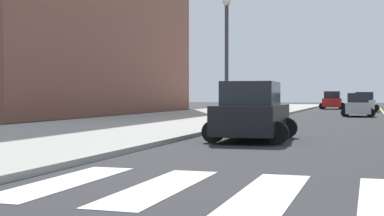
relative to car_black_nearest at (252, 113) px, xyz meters
name	(u,v)px	position (x,y,z in m)	size (l,w,h in m)	color
sidewalk_kerb_west	(128,125)	(-7.24, 6.14, -0.85)	(10.00, 120.00, 0.15)	#9E9B93
car_black_nearest	(252,113)	(0.00, 0.00, 0.00)	(2.82, 4.45, 1.97)	black
car_silver_second	(358,106)	(2.98, 23.01, -0.14)	(2.40, 3.77, 1.66)	#B7B7BC
car_red_third	(332,101)	(-0.04, 43.87, -0.02)	(2.73, 4.33, 1.92)	red
car_white_sixth	(365,102)	(3.38, 35.08, -0.08)	(2.61, 4.08, 1.79)	silver
street_lamp	(227,47)	(-3.43, 10.27, 3.12)	(0.44, 0.44, 6.50)	#38383D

